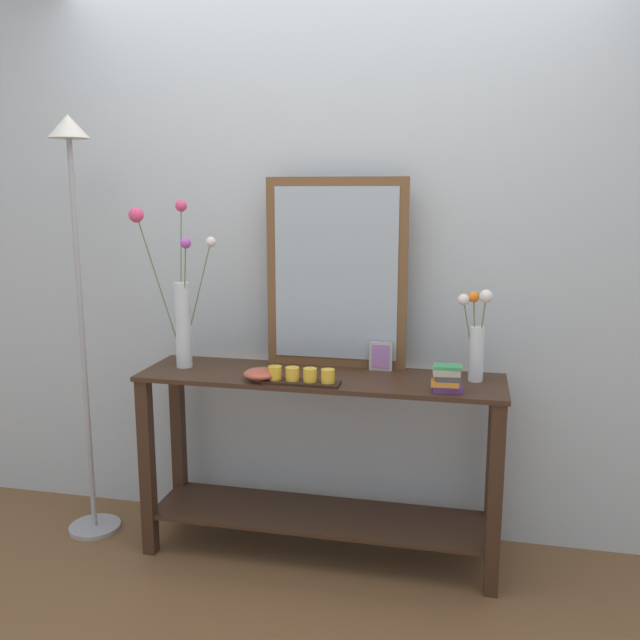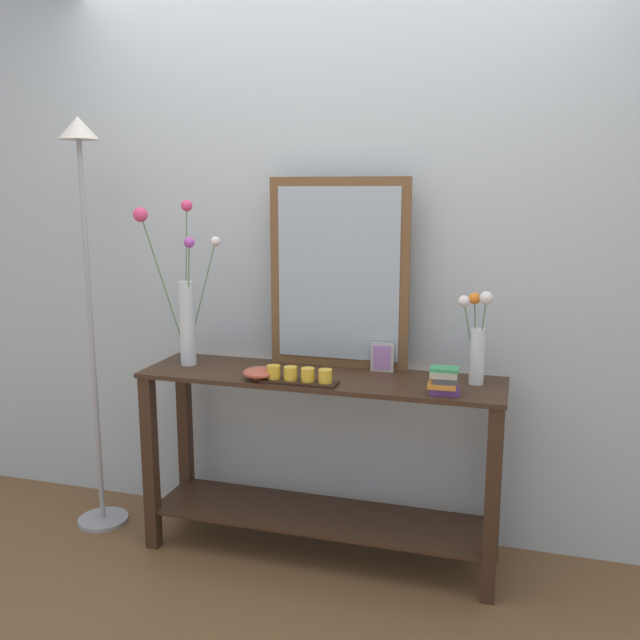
% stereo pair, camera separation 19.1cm
% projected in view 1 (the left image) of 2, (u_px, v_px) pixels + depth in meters
% --- Properties ---
extents(ground_plane, '(7.00, 6.00, 0.02)m').
position_uv_depth(ground_plane, '(320.00, 554.00, 3.05)').
color(ground_plane, brown).
extents(wall_back, '(6.40, 0.08, 2.70)m').
position_uv_depth(wall_back, '(335.00, 245.00, 3.11)').
color(wall_back, '#B2BCC1').
rests_on(wall_back, ground).
extents(console_table, '(1.55, 0.41, 0.82)m').
position_uv_depth(console_table, '(320.00, 448.00, 2.96)').
color(console_table, '#382316').
rests_on(console_table, ground).
extents(mirror_leaning, '(0.62, 0.03, 0.83)m').
position_uv_depth(mirror_leaning, '(336.00, 274.00, 2.98)').
color(mirror_leaning, brown).
rests_on(mirror_leaning, console_table).
extents(tall_vase_left, '(0.28, 0.29, 0.73)m').
position_uv_depth(tall_vase_left, '(180.00, 302.00, 2.98)').
color(tall_vase_left, silver).
rests_on(tall_vase_left, console_table).
extents(vase_right, '(0.14, 0.10, 0.39)m').
position_uv_depth(vase_right, '(476.00, 337.00, 2.78)').
color(vase_right, silver).
rests_on(vase_right, console_table).
extents(candle_tray, '(0.32, 0.09, 0.07)m').
position_uv_depth(candle_tray, '(301.00, 377.00, 2.77)').
color(candle_tray, black).
rests_on(candle_tray, console_table).
extents(picture_frame_small, '(0.10, 0.01, 0.13)m').
position_uv_depth(picture_frame_small, '(381.00, 356.00, 2.96)').
color(picture_frame_small, '#B7B2AD').
rests_on(picture_frame_small, console_table).
extents(decorative_bowl, '(0.14, 0.14, 0.05)m').
position_uv_depth(decorative_bowl, '(261.00, 374.00, 2.81)').
color(decorative_bowl, '#B24C38').
rests_on(decorative_bowl, console_table).
extents(book_stack, '(0.13, 0.09, 0.11)m').
position_uv_depth(book_stack, '(447.00, 379.00, 2.65)').
color(book_stack, '#663884').
rests_on(book_stack, console_table).
extents(floor_lamp, '(0.24, 0.24, 1.92)m').
position_uv_depth(floor_lamp, '(77.00, 260.00, 3.02)').
color(floor_lamp, '#9E9EA3').
rests_on(floor_lamp, ground).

